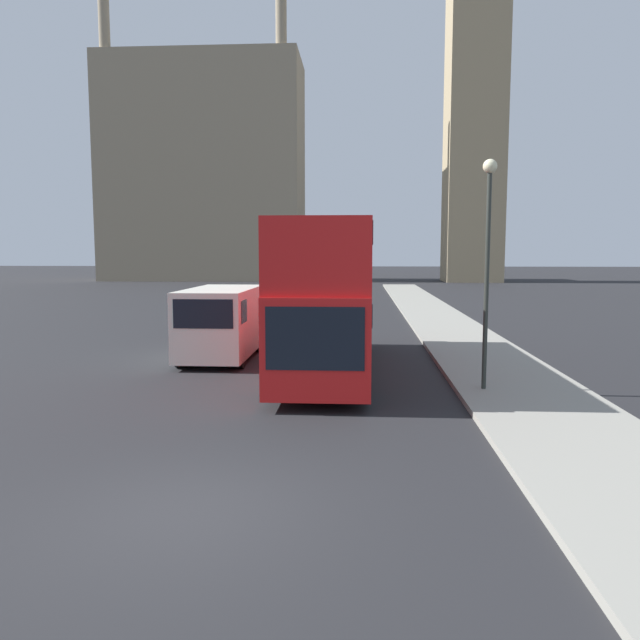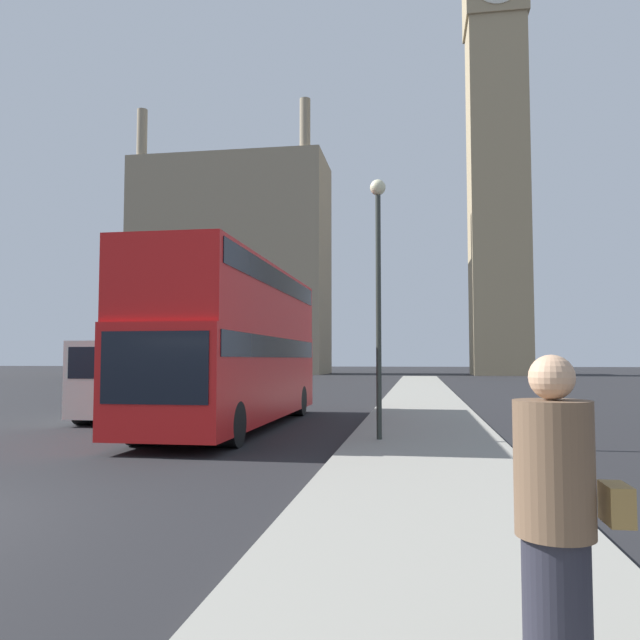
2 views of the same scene
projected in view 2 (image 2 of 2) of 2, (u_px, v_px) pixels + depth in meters
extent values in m
cube|color=gray|center=(434.00, 552.00, 6.05)|extent=(3.45, 120.00, 0.15)
cube|color=tan|center=(498.00, 198.00, 75.21)|extent=(6.73, 6.73, 42.68)
cube|color=gray|center=(232.00, 267.00, 82.73)|extent=(25.31, 11.05, 28.13)
cylinder|color=gray|center=(142.00, 133.00, 80.84)|extent=(1.33, 1.33, 6.19)
cylinder|color=gray|center=(305.00, 123.00, 77.50)|extent=(1.33, 1.33, 6.19)
cube|color=red|center=(236.00, 375.00, 17.71)|extent=(2.55, 11.09, 2.41)
cube|color=red|center=(236.00, 301.00, 17.84)|extent=(2.55, 10.87, 1.84)
cube|color=black|center=(236.00, 348.00, 17.76)|extent=(2.59, 10.64, 0.55)
cube|color=black|center=(236.00, 282.00, 17.88)|extent=(2.59, 10.42, 0.55)
cube|color=black|center=(154.00, 368.00, 12.25)|extent=(2.24, 0.03, 1.44)
cylinder|color=black|center=(146.00, 423.00, 13.97)|extent=(0.71, 1.01, 1.01)
cylinder|color=black|center=(225.00, 424.00, 13.68)|extent=(0.71, 1.01, 1.01)
cylinder|color=black|center=(242.00, 400.00, 21.62)|extent=(0.71, 1.01, 1.01)
cylinder|color=black|center=(294.00, 401.00, 21.34)|extent=(0.71, 1.01, 1.01)
cube|color=silver|center=(139.00, 378.00, 20.03)|extent=(2.18, 5.10, 2.24)
cube|color=black|center=(99.00, 363.00, 17.54)|extent=(1.85, 0.02, 0.90)
cube|color=black|center=(114.00, 363.00, 18.43)|extent=(2.21, 0.92, 0.72)
cylinder|color=black|center=(86.00, 411.00, 18.39)|extent=(0.55, 0.79, 0.79)
cylinder|color=black|center=(138.00, 412.00, 18.13)|extent=(0.55, 0.79, 0.79)
cylinder|color=black|center=(138.00, 403.00, 21.81)|extent=(0.55, 0.79, 0.79)
cylinder|color=black|center=(182.00, 404.00, 21.55)|extent=(0.55, 0.79, 0.79)
cylinder|color=#23232D|center=(557.00, 624.00, 3.18)|extent=(0.34, 0.34, 0.88)
cylinder|color=brown|center=(554.00, 468.00, 3.23)|extent=(0.40, 0.40, 0.70)
sphere|color=tan|center=(552.00, 377.00, 3.26)|extent=(0.24, 0.24, 0.24)
cube|color=olive|center=(616.00, 504.00, 3.17)|extent=(0.12, 0.24, 0.20)
cylinder|color=#2D332D|center=(379.00, 316.00, 14.08)|extent=(0.12, 0.12, 5.53)
sphere|color=beige|center=(378.00, 187.00, 14.26)|extent=(0.36, 0.36, 0.36)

